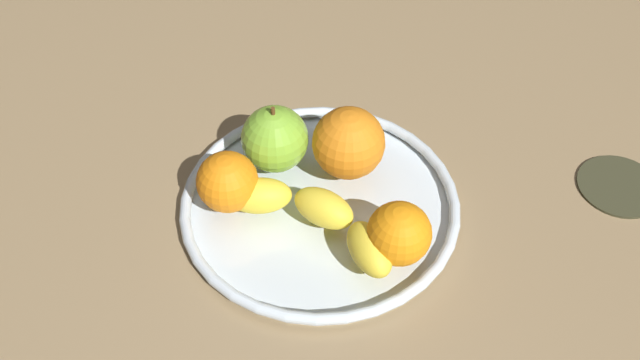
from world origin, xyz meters
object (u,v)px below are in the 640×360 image
fruit_bowl (320,204)px  orange_center (227,182)px  orange_front_right (399,234)px  ambient_coaster (620,185)px  banana (312,216)px  orange_front_left (349,143)px  apple (275,139)px

fruit_bowl → orange_center: size_ratio=4.63×
fruit_bowl → orange_center: bearing=26.7°
orange_front_right → ambient_coaster: 27.94cm
orange_center → ambient_coaster: orange_center is taller
banana → orange_center: orange_center is taller
orange_center → fruit_bowl: bearing=-153.3°
orange_center → orange_front_left: bearing=-134.5°
orange_front_right → banana: bearing=2.7°
fruit_bowl → orange_front_left: size_ratio=3.80×
orange_front_right → orange_center: 18.29cm
orange_front_left → ambient_coaster: 30.55cm
banana → orange_center: 9.42cm
banana → orange_front_left: 9.37cm
banana → apple: 10.23cm
orange_center → banana: bearing=-177.5°
orange_front_left → orange_center: bearing=45.5°
orange_front_left → ambient_coaster: (-27.92, -11.16, -5.41)cm
orange_center → ambient_coaster: (-37.32, -20.72, -4.71)cm
fruit_bowl → orange_front_right: orange_front_right is taller
orange_center → orange_front_right: bearing=-177.4°
apple → orange_center: (1.85, 7.17, -0.44)cm
apple → orange_front_right: size_ratio=1.27×
banana → ambient_coaster: 34.76cm
apple → ambient_coaster: (-35.47, -13.55, -5.15)cm
banana → orange_front_left: size_ratio=2.64×
apple → ambient_coaster: 38.32cm
fruit_bowl → orange_front_left: 7.22cm
orange_front_left → apple: bearing=17.6°
banana → ambient_coaster: size_ratio=2.24×
orange_front_right → orange_center: size_ratio=0.99×
orange_front_left → ambient_coaster: orange_front_left is taller
orange_front_left → orange_center: 13.43cm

